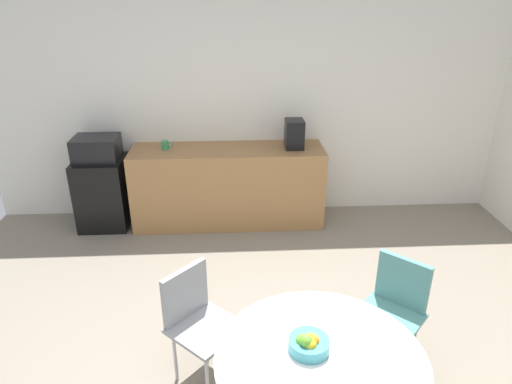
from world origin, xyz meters
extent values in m
cube|color=white|center=(0.00, 3.00, 1.30)|extent=(6.00, 0.10, 2.60)
cube|color=#9E7042|center=(-0.27, 2.65, 0.45)|extent=(2.16, 0.60, 0.90)
cube|color=black|center=(-1.70, 2.65, 0.40)|extent=(0.54, 0.54, 0.80)
cube|color=black|center=(-1.70, 2.65, 0.93)|extent=(0.48, 0.38, 0.26)
cylinder|color=white|center=(0.23, -0.35, 0.73)|extent=(1.14, 1.14, 0.03)
cylinder|color=silver|center=(0.85, 0.08, 0.21)|extent=(0.02, 0.02, 0.42)
cylinder|color=silver|center=(0.62, 0.29, 0.21)|extent=(0.02, 0.02, 0.42)
cylinder|color=silver|center=(1.06, 0.31, 0.21)|extent=(0.02, 0.02, 0.42)
cylinder|color=silver|center=(0.83, 0.52, 0.21)|extent=(0.02, 0.02, 0.42)
cube|color=teal|center=(0.84, 0.30, 0.44)|extent=(0.59, 0.59, 0.03)
cube|color=teal|center=(0.97, 0.44, 0.64)|extent=(0.30, 0.29, 0.38)
cylinder|color=silver|center=(-0.20, 0.27, 0.21)|extent=(0.02, 0.02, 0.42)
cylinder|color=silver|center=(-0.41, 0.04, 0.21)|extent=(0.02, 0.02, 0.42)
cylinder|color=silver|center=(-0.43, 0.48, 0.21)|extent=(0.02, 0.02, 0.42)
cylinder|color=silver|center=(-0.64, 0.26, 0.21)|extent=(0.02, 0.02, 0.42)
cube|color=gray|center=(-0.42, 0.26, 0.44)|extent=(0.59, 0.59, 0.03)
cube|color=gray|center=(-0.56, 0.39, 0.64)|extent=(0.29, 0.30, 0.38)
cylinder|color=teal|center=(0.17, -0.29, 0.78)|extent=(0.22, 0.22, 0.07)
sphere|color=#66B233|center=(0.13, -0.30, 0.82)|extent=(0.07, 0.07, 0.07)
sphere|color=orange|center=(0.17, -0.30, 0.82)|extent=(0.07, 0.07, 0.07)
sphere|color=orange|center=(0.19, -0.30, 0.82)|extent=(0.07, 0.07, 0.07)
sphere|color=yellow|center=(0.17, -0.33, 0.82)|extent=(0.07, 0.07, 0.07)
sphere|color=#66B233|center=(0.15, -0.33, 0.84)|extent=(0.07, 0.07, 0.07)
cylinder|color=#338C59|center=(-0.95, 2.68, 0.95)|extent=(0.08, 0.08, 0.09)
torus|color=#338C59|center=(-0.90, 2.68, 0.95)|extent=(0.06, 0.01, 0.06)
cube|color=black|center=(0.48, 2.65, 1.06)|extent=(0.20, 0.24, 0.32)
camera|label=1|loc=(-0.22, -2.16, 2.53)|focal=31.80mm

